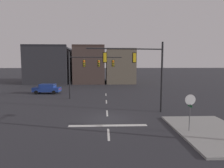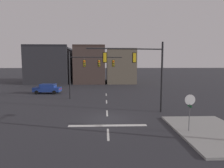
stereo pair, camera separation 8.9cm
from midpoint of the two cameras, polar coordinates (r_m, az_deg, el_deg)
name	(u,v)px [view 1 (the left image)]	position (r m, az deg, el deg)	size (l,w,h in m)	color
ground_plane	(107,119)	(18.29, -1.46, -10.02)	(400.00, 400.00, 0.00)	#2B2B30
sidewalk_near_corner	(212,132)	(16.43, 26.75, -12.28)	(5.00, 8.00, 0.15)	gray
stop_bar_paint	(108,126)	(16.38, -1.35, -11.93)	(6.40, 0.50, 0.01)	silver
lane_centreline	(107,113)	(20.22, -1.55, -8.44)	(0.16, 26.40, 0.01)	silver
signal_mast_near_side	(141,66)	(20.00, 8.40, 5.27)	(7.71, 1.19, 7.24)	black
signal_mast_far_side	(87,67)	(28.34, -7.38, 4.90)	(7.56, 1.04, 6.71)	black
stop_sign	(190,104)	(15.27, 21.52, -5.38)	(0.76, 0.64, 2.83)	#56565B
car_lot_nearside	(47,89)	(34.64, -18.36, -1.25)	(4.55, 2.16, 1.61)	navy
building_row	(83,66)	(52.77, -8.42, 5.21)	(26.95, 12.78, 9.43)	#2D2D33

